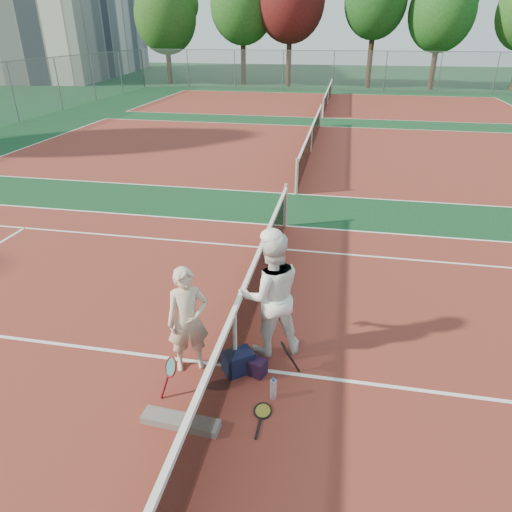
# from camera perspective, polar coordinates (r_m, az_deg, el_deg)

# --- Properties ---
(ground) EXTENTS (130.00, 130.00, 0.00)m
(ground) POSITION_cam_1_polar(r_m,az_deg,el_deg) (6.93, -2.56, -13.68)
(ground) COLOR #0F371C
(ground) RESTS_ON ground
(court_main) EXTENTS (23.77, 10.97, 0.01)m
(court_main) POSITION_cam_1_polar(r_m,az_deg,el_deg) (6.93, -2.56, -13.67)
(court_main) COLOR maroon
(court_main) RESTS_ON ground
(court_far_a) EXTENTS (23.77, 10.97, 0.01)m
(court_far_a) POSITION_cam_1_polar(r_m,az_deg,el_deg) (19.21, 6.87, 12.85)
(court_far_a) COLOR maroon
(court_far_a) RESTS_ON ground
(court_far_b) EXTENTS (23.77, 10.97, 0.01)m
(court_far_b) POSITION_cam_1_polar(r_m,az_deg,el_deg) (32.47, 8.92, 18.27)
(court_far_b) COLOR maroon
(court_far_b) RESTS_ON ground
(net_main) EXTENTS (0.10, 10.98, 1.02)m
(net_main) POSITION_cam_1_polar(r_m,az_deg,el_deg) (6.61, -2.65, -10.30)
(net_main) COLOR black
(net_main) RESTS_ON ground
(net_far_a) EXTENTS (0.10, 10.98, 1.02)m
(net_far_a) POSITION_cam_1_polar(r_m,az_deg,el_deg) (19.10, 6.96, 14.33)
(net_far_a) COLOR black
(net_far_a) RESTS_ON ground
(net_far_b) EXTENTS (0.10, 10.98, 1.02)m
(net_far_b) POSITION_cam_1_polar(r_m,az_deg,el_deg) (32.41, 8.99, 19.16)
(net_far_b) COLOR black
(net_far_b) RESTS_ON ground
(fence_back) EXTENTS (32.00, 0.06, 3.00)m
(fence_back) POSITION_cam_1_polar(r_m,az_deg,el_deg) (39.27, 9.63, 21.80)
(fence_back) COLOR slate
(fence_back) RESTS_ON ground
(player_a) EXTENTS (0.70, 0.61, 1.62)m
(player_a) POSITION_cam_1_polar(r_m,az_deg,el_deg) (6.52, -8.51, -7.94)
(player_a) COLOR beige
(player_a) RESTS_ON ground
(player_b) EXTENTS (1.16, 1.04, 1.95)m
(player_b) POSITION_cam_1_polar(r_m,az_deg,el_deg) (6.71, 1.86, -4.84)
(player_b) COLOR white
(player_b) RESTS_ON ground
(racket_red) EXTENTS (0.38, 0.38, 0.56)m
(racket_red) POSITION_cam_1_polar(r_m,az_deg,el_deg) (6.44, -10.49, -14.57)
(racket_red) COLOR maroon
(racket_red) RESTS_ON ground
(racket_black_held) EXTENTS (0.38, 0.37, 0.55)m
(racket_black_held) POSITION_cam_1_polar(r_m,az_deg,el_deg) (6.65, 3.72, -12.67)
(racket_black_held) COLOR black
(racket_black_held) RESTS_ON ground
(racket_spare) EXTENTS (0.28, 0.60, 0.03)m
(racket_spare) POSITION_cam_1_polar(r_m,az_deg,el_deg) (6.27, 0.86, -18.76)
(racket_spare) COLOR black
(racket_spare) RESTS_ON ground
(sports_bag_navy) EXTENTS (0.51, 0.49, 0.33)m
(sports_bag_navy) POSITION_cam_1_polar(r_m,az_deg,el_deg) (6.75, -2.22, -13.08)
(sports_bag_navy) COLOR black
(sports_bag_navy) RESTS_ON ground
(sports_bag_purple) EXTENTS (0.36, 0.31, 0.25)m
(sports_bag_purple) POSITION_cam_1_polar(r_m,az_deg,el_deg) (6.73, -0.12, -13.64)
(sports_bag_purple) COLOR black
(sports_bag_purple) RESTS_ON ground
(net_cover_canvas) EXTENTS (1.02, 0.30, 0.11)m
(net_cover_canvas) POSITION_cam_1_polar(r_m,az_deg,el_deg) (6.16, -9.40, -19.75)
(net_cover_canvas) COLOR #625C59
(net_cover_canvas) RESTS_ON ground
(water_bottle) EXTENTS (0.09, 0.09, 0.30)m
(water_bottle) POSITION_cam_1_polar(r_m,az_deg,el_deg) (6.35, 2.17, -16.33)
(water_bottle) COLOR #C9E5FF
(water_bottle) RESTS_ON ground
(tree_back_0) EXTENTS (5.31, 5.31, 8.52)m
(tree_back_0) POSITION_cam_1_polar(r_m,az_deg,el_deg) (45.05, -11.27, 27.29)
(tree_back_0) COLOR #382314
(tree_back_0) RESTS_ON ground
(tree_back_1) EXTENTS (5.47, 5.47, 9.47)m
(tree_back_1) POSITION_cam_1_polar(r_m,az_deg,el_deg) (43.74, -1.67, 28.87)
(tree_back_1) COLOR #382314
(tree_back_1) RESTS_ON ground
(tree_back_maroon) EXTENTS (5.64, 5.64, 9.80)m
(tree_back_maroon) POSITION_cam_1_polar(r_m,az_deg,el_deg) (42.72, 4.33, 29.19)
(tree_back_maroon) COLOR #382314
(tree_back_maroon) RESTS_ON ground
(tree_back_3) EXTENTS (4.90, 4.90, 9.29)m
(tree_back_3) POSITION_cam_1_polar(r_m,az_deg,el_deg) (42.36, 14.75, 28.40)
(tree_back_3) COLOR #382314
(tree_back_3) RESTS_ON ground
(tree_back_4) EXTENTS (5.08, 5.08, 8.58)m
(tree_back_4) POSITION_cam_1_polar(r_m,az_deg,el_deg) (42.60, 22.22, 26.35)
(tree_back_4) COLOR #382314
(tree_back_4) RESTS_ON ground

